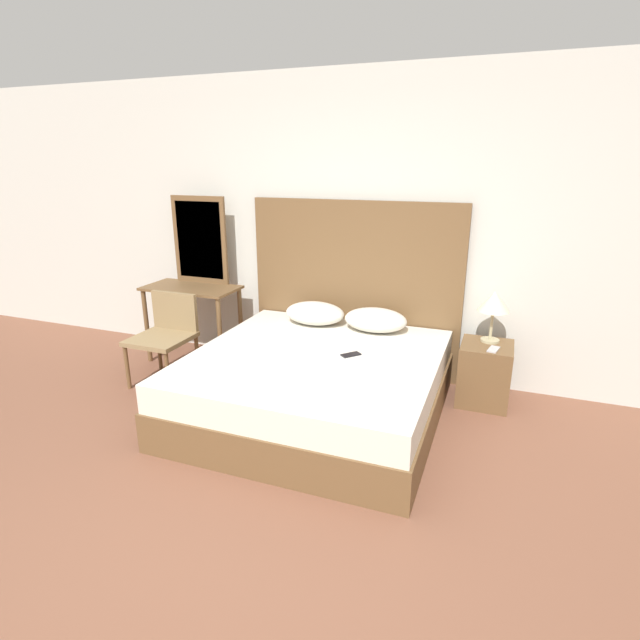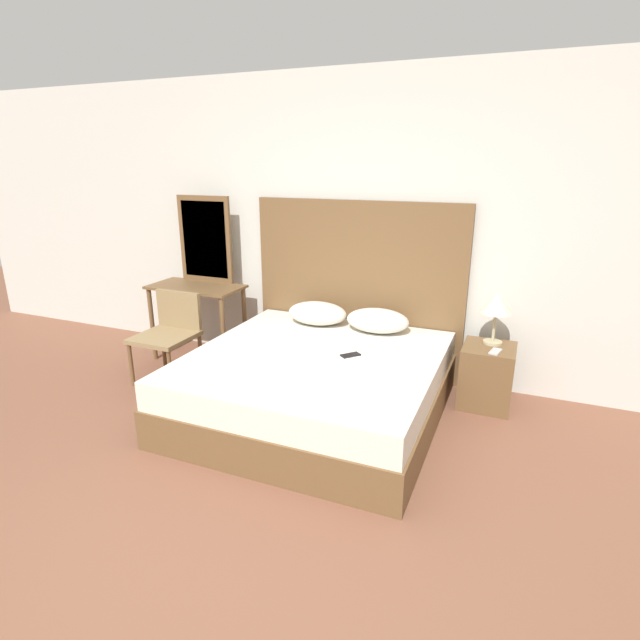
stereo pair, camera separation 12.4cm
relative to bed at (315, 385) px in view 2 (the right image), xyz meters
The scene contains 13 objects.
ground_plane 1.60m from the bed, 86.90° to the right, with size 16.00×16.00×0.00m, color brown.
wall_back 1.53m from the bed, 85.40° to the left, with size 10.00×0.06×2.70m.
bed is the anchor object (origin of this frame).
headboard 1.13m from the bed, 90.00° to the left, with size 1.98×0.05×1.61m.
pillow_left 0.85m from the bed, 111.74° to the left, with size 0.55×0.39×0.20m.
pillow_right 0.85m from the bed, 68.26° to the left, with size 0.55×0.39×0.20m.
phone_on_bed 0.38m from the bed, 17.10° to the left, with size 0.15×0.16×0.01m.
nightstand 1.41m from the bed, 29.61° to the left, with size 0.41×0.43×0.51m.
table_lamp 1.58m from the bed, 32.29° to the left, with size 0.25×0.25×0.43m.
phone_on_nightstand 1.43m from the bed, 24.80° to the left, with size 0.10×0.16×0.01m.
vanity_desk 1.72m from the bed, 157.69° to the left, with size 0.92×0.47×0.76m.
vanity_mirror 2.00m from the bed, 151.45° to the left, with size 0.59×0.03×0.85m.
chair 1.53m from the bed, behind, with size 0.49×0.50×0.79m.
Camera 2 is at (1.33, -1.71, 1.94)m, focal length 28.00 mm.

